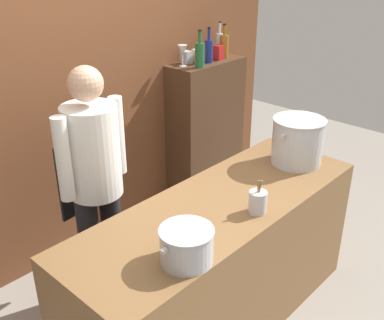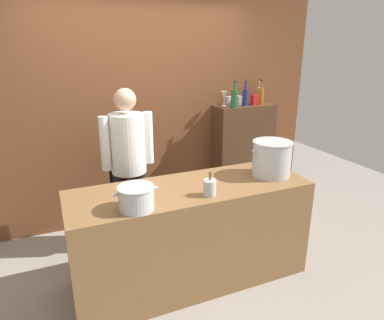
% 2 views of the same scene
% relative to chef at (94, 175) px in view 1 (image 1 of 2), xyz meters
% --- Properties ---
extents(ground_plane, '(8.00, 8.00, 0.00)m').
position_rel_chef_xyz_m(ground_plane, '(0.35, -0.73, -0.96)').
color(ground_plane, gray).
extents(brick_back_panel, '(4.40, 0.10, 3.00)m').
position_rel_chef_xyz_m(brick_back_panel, '(0.35, 0.67, 0.54)').
color(brick_back_panel, brown).
rests_on(brick_back_panel, ground_plane).
extents(prep_counter, '(2.05, 0.70, 0.90)m').
position_rel_chef_xyz_m(prep_counter, '(0.35, -0.73, -0.51)').
color(prep_counter, brown).
rests_on(prep_counter, ground_plane).
extents(bar_cabinet, '(0.76, 0.32, 1.33)m').
position_rel_chef_xyz_m(bar_cabinet, '(1.59, 0.46, -0.30)').
color(bar_cabinet, '#472D1C').
rests_on(bar_cabinet, ground_plane).
extents(chef, '(0.53, 0.38, 1.66)m').
position_rel_chef_xyz_m(chef, '(0.00, 0.00, 0.00)').
color(chef, black).
rests_on(chef, ground_plane).
extents(stockpot_large, '(0.42, 0.36, 0.32)m').
position_rel_chef_xyz_m(stockpot_large, '(1.14, -0.76, 0.10)').
color(stockpot_large, '#B7BABF').
rests_on(stockpot_large, prep_counter).
extents(stockpot_small, '(0.33, 0.27, 0.18)m').
position_rel_chef_xyz_m(stockpot_small, '(-0.17, -0.95, 0.02)').
color(stockpot_small, '#B7BABF').
rests_on(stockpot_small, prep_counter).
extents(utensil_crock, '(0.10, 0.10, 0.20)m').
position_rel_chef_xyz_m(utensil_crock, '(0.43, -0.95, 0.00)').
color(utensil_crock, '#B7BABF').
rests_on(utensil_crock, prep_counter).
extents(wine_bottle_cobalt, '(0.07, 0.07, 0.30)m').
position_rel_chef_xyz_m(wine_bottle_cobalt, '(1.56, 0.41, 0.47)').
color(wine_bottle_cobalt, navy).
rests_on(wine_bottle_cobalt, bar_cabinet).
extents(wine_bottle_amber, '(0.08, 0.08, 0.30)m').
position_rel_chef_xyz_m(wine_bottle_amber, '(1.80, 0.44, 0.47)').
color(wine_bottle_amber, '#8C5919').
rests_on(wine_bottle_amber, bar_cabinet).
extents(wine_bottle_clear, '(0.06, 0.06, 0.30)m').
position_rel_chef_xyz_m(wine_bottle_clear, '(1.85, 0.53, 0.47)').
color(wine_bottle_clear, silver).
rests_on(wine_bottle_clear, bar_cabinet).
extents(wine_bottle_green, '(0.08, 0.08, 0.31)m').
position_rel_chef_xyz_m(wine_bottle_green, '(1.38, 0.36, 0.48)').
color(wine_bottle_green, '#1E592D').
rests_on(wine_bottle_green, bar_cabinet).
extents(wine_glass_wide, '(0.08, 0.08, 0.18)m').
position_rel_chef_xyz_m(wine_glass_wide, '(1.31, 0.49, 0.50)').
color(wine_glass_wide, silver).
rests_on(wine_glass_wide, bar_cabinet).
extents(spice_tin_red, '(0.08, 0.08, 0.13)m').
position_rel_chef_xyz_m(spice_tin_red, '(1.71, 0.42, 0.43)').
color(spice_tin_red, red).
rests_on(spice_tin_red, bar_cabinet).
extents(spice_tin_cream, '(0.07, 0.07, 0.11)m').
position_rel_chef_xyz_m(spice_tin_cream, '(1.52, 0.51, 0.42)').
color(spice_tin_cream, beige).
rests_on(spice_tin_cream, bar_cabinet).
extents(spice_tin_silver, '(0.08, 0.08, 0.11)m').
position_rel_chef_xyz_m(spice_tin_silver, '(1.41, 0.54, 0.42)').
color(spice_tin_silver, '#B2B2B7').
rests_on(spice_tin_silver, bar_cabinet).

